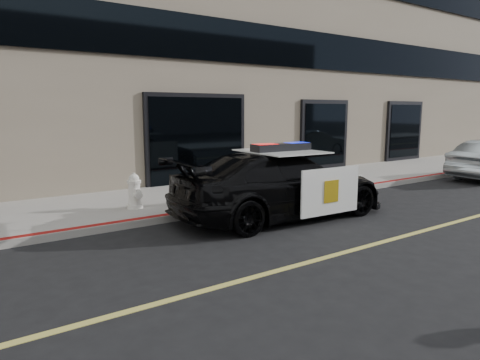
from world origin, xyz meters
TOP-DOWN VIEW (x-y plane):
  - ground at (0.00, 0.00)m, footprint 120.00×120.00m
  - sidewalk_n at (0.00, 5.25)m, footprint 60.00×3.50m
  - building_n at (0.00, 10.50)m, footprint 60.00×7.00m
  - police_car at (-1.38, 2.49)m, footprint 2.58×5.24m
  - fire_hydrant at (-3.98, 4.54)m, footprint 0.37×0.51m

SIDE VIEW (x-z plane):
  - ground at x=0.00m, z-range 0.00..0.00m
  - sidewalk_n at x=0.00m, z-range 0.00..0.15m
  - fire_hydrant at x=-3.98m, z-range 0.12..0.94m
  - police_car at x=-1.38m, z-range -0.09..1.57m
  - building_n at x=0.00m, z-range 0.00..12.00m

